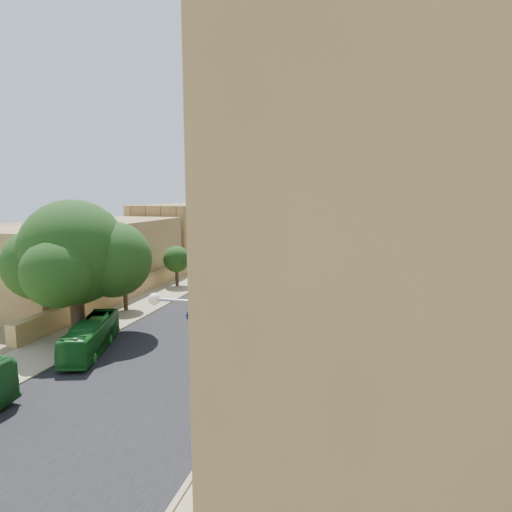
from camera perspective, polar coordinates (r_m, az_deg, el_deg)
The scene contains 35 objects.
ground at distance 31.31m, azimuth -12.81°, elevation -13.98°, with size 260.00×260.00×0.00m, color brown.
road_surface at distance 58.41m, azimuth 1.02°, elevation -3.34°, with size 14.00×140.00×0.01m, color black.
sidewalk_east at distance 56.91m, azimuth 10.36°, elevation -3.78°, with size 5.00×140.00×0.01m, color #887859.
sidewalk_west at distance 61.35m, azimuth -7.63°, elevation -2.85°, with size 5.00×140.00×0.01m, color #887859.
kerb_east at distance 57.15m, azimuth 7.86°, elevation -3.62°, with size 0.25×140.00×0.12m, color #887859.
kerb_west at distance 60.44m, azimuth -5.44°, elevation -2.93°, with size 0.25×140.00×0.12m, color #887859.
townhouse_a at distance 23.24m, azimuth 19.95°, elevation -5.51°, with size 9.00×14.00×16.40m.
townhouse_b at distance 37.09m, azimuth 18.10°, elevation -1.60°, with size 9.00×14.00×14.90m.
townhouse_c at distance 50.80m, azimuth 17.37°, elevation 2.42°, with size 9.00×14.00×17.40m.
townhouse_d at distance 64.80m, azimuth 16.86°, elevation 2.96°, with size 9.00×14.00×15.90m.
corner_block at distance 10.16m, azimuth 30.14°, elevation -15.04°, with size 9.20×10.20×15.70m.
west_wall at distance 53.69m, azimuth -14.73°, elevation -3.67°, with size 1.00×40.00×1.80m, color olive.
west_building_low at distance 54.44m, azimuth -20.94°, elevation -0.25°, with size 10.00×28.00×8.40m, color olive.
west_building_mid at distance 76.76m, azimuth -9.56°, elevation 3.10°, with size 10.00×22.00×10.00m, color #9A7A46.
church at distance 105.07m, azimuth 7.51°, elevation 6.97°, with size 28.00×22.50×36.30m.
ficus_tree at distance 37.90m, azimuth -22.94°, elevation -0.03°, with size 11.35×10.44×11.35m.
street_tree_a at distance 45.22m, azimuth -17.11°, elevation -2.74°, with size 3.31×3.31×5.09m.
street_tree_b at distance 55.57m, azimuth -10.55°, elevation -0.43°, with size 3.39×3.39×5.21m.
street_tree_c at distance 66.48m, azimuth -6.10°, elevation 1.10°, with size 3.42×3.42×5.25m.
street_tree_d at distance 77.75m, azimuth -2.92°, elevation 1.99°, with size 3.18×3.18×4.88m.
streetlamp at distance 16.21m, azimuth -8.78°, elevation -15.64°, with size 2.11×0.44×8.22m.
red_truck at distance 35.19m, azimuth -3.75°, elevation -9.02°, with size 2.74×5.28×2.95m.
olive_pickup at distance 49.19m, azimuth 6.11°, elevation -4.49°, with size 3.73×5.01×1.90m.
bus_green_north at distance 34.81m, azimuth -21.15°, elevation -9.95°, with size 2.01×8.59×2.39m, color #14591C.
bus_red_east at distance 44.77m, azimuth 3.17°, elevation -5.06°, with size 2.41×10.31×2.87m, color #B41D06.
bus_cream_east at distance 49.95m, azimuth 3.35°, elevation -3.98°, with size 1.97×8.40×2.34m, color #F2EBBA.
car_blue_a at distance 42.25m, azimuth -6.99°, elevation -7.05°, with size 1.50×3.72×1.27m, color #3E71CB.
car_white_a at distance 56.24m, azimuth -0.15°, elevation -3.11°, with size 1.39×4.00×1.32m, color silver.
car_cream at distance 55.43m, azimuth 4.66°, elevation -3.38°, with size 1.94×4.20×1.17m, color beige.
car_dkblue at distance 71.66m, azimuth 0.99°, elevation -0.69°, with size 1.69×4.16×1.21m, color #111D42.
car_white_b at distance 62.64m, azimuth 4.52°, elevation -2.07°, with size 1.27×3.15×1.07m, color silver.
car_blue_b at distance 82.31m, azimuth 3.05°, elevation 0.51°, with size 1.40×4.02×1.32m, color #4164C1.
pedestrian_a at distance 39.75m, azimuth 8.39°, elevation -7.69°, with size 0.65×0.42×1.77m, color black.
pedestrian_b at distance 23.83m, azimuth -2.14°, elevation -19.04°, with size 0.79×0.62×1.63m, color #2D2A24.
pedestrian_c at distance 38.41m, azimuth 4.98°, elevation -8.14°, with size 1.08×0.45×1.84m, color #393740.
Camera 1 is at (13.82, -25.52, 11.74)m, focal length 30.00 mm.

